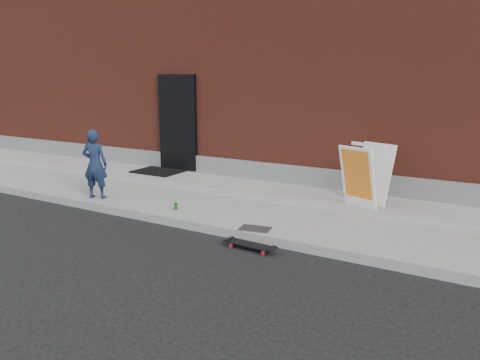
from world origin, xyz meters
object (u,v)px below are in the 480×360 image
Objects in this scene: soda_can at (176,206)px; child at (95,164)px; skateboard at (250,245)px; pizza_sign at (365,175)px.

child is at bearing -176.72° from soda_can.
pizza_sign is (1.01, 2.34, 0.73)m from skateboard.
soda_can is at bearing 163.65° from child.
pizza_sign is at bearing -179.62° from child.
soda_can is (1.86, 0.11, -0.61)m from child.
child is 1.22× the size of pizza_sign.
skateboard is 0.73× the size of pizza_sign.
skateboard is 6.63× the size of soda_can.
soda_can is (-2.91, -1.63, -0.59)m from pizza_sign.
pizza_sign is at bearing 66.71° from skateboard.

